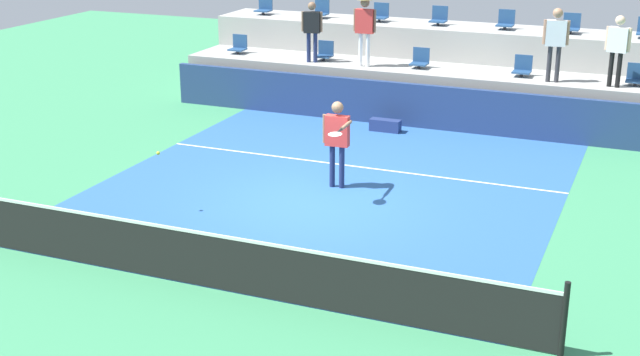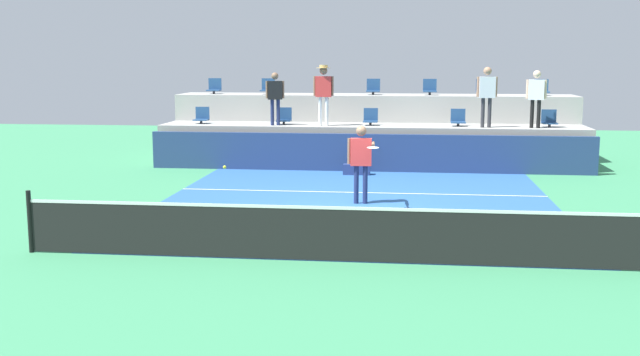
% 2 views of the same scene
% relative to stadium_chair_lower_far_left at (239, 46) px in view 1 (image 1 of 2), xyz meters
% --- Properties ---
extents(ground_plane, '(40.00, 40.00, 0.00)m').
position_rel_stadium_chair_lower_far_left_xyz_m(ground_plane, '(5.33, -7.23, -1.46)').
color(ground_plane, '#388456').
extents(court_inner_paint, '(9.00, 10.00, 0.01)m').
position_rel_stadium_chair_lower_far_left_xyz_m(court_inner_paint, '(5.33, -6.23, -1.46)').
color(court_inner_paint, '#285693').
rests_on(court_inner_paint, ground_plane).
extents(court_service_line, '(9.00, 0.06, 0.00)m').
position_rel_stadium_chair_lower_far_left_xyz_m(court_service_line, '(5.33, -4.83, -1.46)').
color(court_service_line, white).
rests_on(court_service_line, ground_plane).
extents(tennis_net, '(10.48, 0.08, 1.07)m').
position_rel_stadium_chair_lower_far_left_xyz_m(tennis_net, '(5.33, -11.23, -0.97)').
color(tennis_net, black).
rests_on(tennis_net, ground_plane).
extents(sponsor_backboard, '(13.00, 0.16, 1.10)m').
position_rel_stadium_chair_lower_far_left_xyz_m(sponsor_backboard, '(5.33, -1.23, -0.91)').
color(sponsor_backboard, navy).
rests_on(sponsor_backboard, ground_plane).
extents(seating_tier_lower, '(13.00, 1.80, 1.25)m').
position_rel_stadium_chair_lower_far_left_xyz_m(seating_tier_lower, '(5.33, 0.07, -0.84)').
color(seating_tier_lower, '#9E9E99').
rests_on(seating_tier_lower, ground_plane).
extents(seating_tier_upper, '(13.00, 1.80, 2.10)m').
position_rel_stadium_chair_lower_far_left_xyz_m(seating_tier_upper, '(5.33, 1.87, -0.41)').
color(seating_tier_upper, '#9E9E99').
rests_on(seating_tier_upper, ground_plane).
extents(stadium_chair_lower_far_left, '(0.44, 0.40, 0.52)m').
position_rel_stadium_chair_lower_far_left_xyz_m(stadium_chair_lower_far_left, '(0.00, 0.00, 0.00)').
color(stadium_chair_lower_far_left, '#2D2D33').
rests_on(stadium_chair_lower_far_left, seating_tier_lower).
extents(stadium_chair_lower_left, '(0.44, 0.40, 0.52)m').
position_rel_stadium_chair_lower_far_left_xyz_m(stadium_chair_lower_left, '(2.63, 0.00, 0.00)').
color(stadium_chair_lower_left, '#2D2D33').
rests_on(stadium_chair_lower_left, seating_tier_lower).
extents(stadium_chair_lower_center, '(0.44, 0.40, 0.52)m').
position_rel_stadium_chair_lower_far_left_xyz_m(stadium_chair_lower_center, '(5.32, 0.00, 0.00)').
color(stadium_chair_lower_center, '#2D2D33').
rests_on(stadium_chair_lower_center, seating_tier_lower).
extents(stadium_chair_lower_right, '(0.44, 0.40, 0.52)m').
position_rel_stadium_chair_lower_far_left_xyz_m(stadium_chair_lower_right, '(7.97, 0.00, 0.00)').
color(stadium_chair_lower_right, '#2D2D33').
rests_on(stadium_chair_lower_right, seating_tier_lower).
extents(stadium_chair_lower_far_right, '(0.44, 0.40, 0.52)m').
position_rel_stadium_chair_lower_far_left_xyz_m(stadium_chair_lower_far_right, '(10.65, 0.00, 0.00)').
color(stadium_chair_lower_far_right, '#2D2D33').
rests_on(stadium_chair_lower_far_right, seating_tier_lower).
extents(stadium_chair_upper_far_left, '(0.44, 0.40, 0.52)m').
position_rel_stadium_chair_lower_far_left_xyz_m(stadium_chair_upper_far_left, '(-0.05, 1.80, 0.85)').
color(stadium_chair_upper_far_left, '#2D2D33').
rests_on(stadium_chair_upper_far_left, seating_tier_upper).
extents(stadium_chair_upper_left, '(0.44, 0.40, 0.52)m').
position_rel_stadium_chair_lower_far_left_xyz_m(stadium_chair_upper_left, '(1.78, 1.80, 0.85)').
color(stadium_chair_upper_left, '#2D2D33').
rests_on(stadium_chair_upper_left, seating_tier_upper).
extents(stadium_chair_upper_mid_left, '(0.44, 0.40, 0.52)m').
position_rel_stadium_chair_lower_far_left_xyz_m(stadium_chair_upper_mid_left, '(3.60, 1.80, 0.85)').
color(stadium_chair_upper_mid_left, '#2D2D33').
rests_on(stadium_chair_upper_mid_left, seating_tier_upper).
extents(stadium_chair_upper_center, '(0.44, 0.40, 0.52)m').
position_rel_stadium_chair_lower_far_left_xyz_m(stadium_chair_upper_center, '(5.31, 1.80, 0.85)').
color(stadium_chair_upper_center, '#2D2D33').
rests_on(stadium_chair_upper_center, seating_tier_upper).
extents(stadium_chair_upper_mid_right, '(0.44, 0.40, 0.52)m').
position_rel_stadium_chair_lower_far_left_xyz_m(stadium_chair_upper_mid_right, '(7.15, 1.80, 0.85)').
color(stadium_chair_upper_mid_right, '#2D2D33').
rests_on(stadium_chair_upper_mid_right, seating_tier_upper).
extents(stadium_chair_upper_right, '(0.44, 0.40, 0.52)m').
position_rel_stadium_chair_lower_far_left_xyz_m(stadium_chair_upper_right, '(8.85, 1.80, 0.85)').
color(stadium_chair_upper_right, '#2D2D33').
rests_on(stadium_chair_upper_right, seating_tier_upper).
extents(tennis_player, '(0.76, 1.21, 1.78)m').
position_rel_stadium_chair_lower_far_left_xyz_m(tennis_player, '(5.44, -6.25, -0.36)').
color(tennis_player, navy).
rests_on(tennis_player, ground_plane).
extents(spectator_leaning_on_rail, '(0.57, 0.28, 1.61)m').
position_rel_stadium_chair_lower_far_left_xyz_m(spectator_leaning_on_rail, '(2.42, -0.38, 0.74)').
color(spectator_leaning_on_rail, navy).
rests_on(spectator_leaning_on_rail, seating_tier_lower).
extents(spectator_with_hat, '(0.62, 0.43, 1.84)m').
position_rel_stadium_chair_lower_far_left_xyz_m(spectator_with_hat, '(3.91, -0.38, 0.93)').
color(spectator_with_hat, white).
rests_on(spectator_with_hat, seating_tier_lower).
extents(spectator_in_grey, '(0.62, 0.27, 1.78)m').
position_rel_stadium_chair_lower_far_left_xyz_m(spectator_in_grey, '(8.76, -0.38, 0.87)').
color(spectator_in_grey, '#2D2D33').
rests_on(spectator_in_grey, seating_tier_lower).
extents(spectator_in_white, '(0.59, 0.26, 1.69)m').
position_rel_stadium_chair_lower_far_left_xyz_m(spectator_in_white, '(10.18, -0.38, 0.80)').
color(spectator_in_white, black).
rests_on(spectator_in_white, seating_tier_lower).
extents(tennis_ball, '(0.07, 0.07, 0.07)m').
position_rel_stadium_chair_lower_far_left_xyz_m(tennis_ball, '(2.92, -8.78, -0.30)').
color(tennis_ball, '#CCE033').
extents(equipment_bag, '(0.76, 0.28, 0.30)m').
position_rel_stadium_chair_lower_far_left_xyz_m(equipment_bag, '(5.03, -1.91, -1.31)').
color(equipment_bag, navy).
rests_on(equipment_bag, ground_plane).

